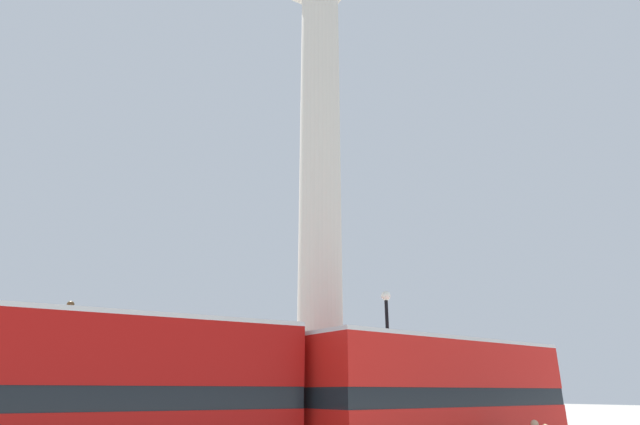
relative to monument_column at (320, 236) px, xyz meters
name	(u,v)px	position (x,y,z in m)	size (l,w,h in m)	color
monument_column	(320,236)	(0.00, 0.00, 0.00)	(5.39, 5.39, 26.18)	beige
bus_a	(88,397)	(-9.88, -5.60, -7.09)	(10.46, 3.18, 4.38)	#A80F0C
bus_b	(444,399)	(0.59, -6.79, -7.19)	(10.22, 3.53, 4.19)	red
equestrian_statue	(51,420)	(-9.99, 2.06, -7.90)	(4.18, 3.75, 5.85)	beige
street_lamp	(389,369)	(1.05, -3.46, -6.12)	(0.39, 0.39, 6.42)	black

